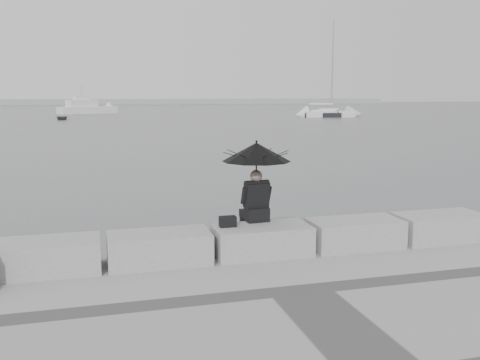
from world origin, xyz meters
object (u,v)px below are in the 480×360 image
object	(u,v)px
small_motorboat	(322,115)
dinghy	(62,118)
motor_cruiser	(87,108)
seated_person	(257,163)
sailboat_right	(328,113)

from	to	relation	value
small_motorboat	dinghy	bearing A→B (deg)	-172.27
motor_cruiser	dinghy	bearing A→B (deg)	-122.22
small_motorboat	dinghy	distance (m)	33.87
small_motorboat	dinghy	size ratio (longest dim) A/B	1.74
dinghy	seated_person	bearing A→B (deg)	-84.71
seated_person	motor_cruiser	size ratio (longest dim) A/B	0.15
seated_person	sailboat_right	xyz separation A→B (m)	(28.53, 59.34, -1.47)
motor_cruiser	small_motorboat	distance (m)	38.20
seated_person	small_motorboat	distance (m)	65.11
seated_person	dinghy	bearing A→B (deg)	90.85
sailboat_right	motor_cruiser	size ratio (longest dim) A/B	1.35
seated_person	dinghy	world-z (taller)	seated_person
sailboat_right	dinghy	xyz separation A→B (m)	(-34.88, 1.66, -0.28)
motor_cruiser	sailboat_right	bearing A→B (deg)	-58.79
seated_person	small_motorboat	world-z (taller)	seated_person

